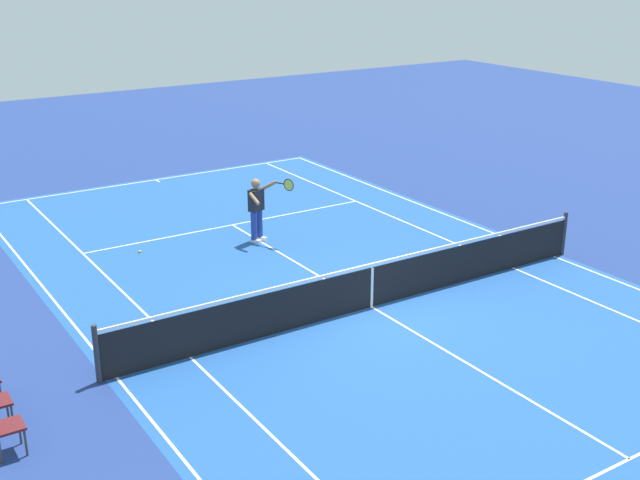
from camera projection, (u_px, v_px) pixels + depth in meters
name	position (u px, v px, depth m)	size (l,w,h in m)	color
ground_plane	(371.00, 307.00, 16.84)	(60.00, 60.00, 0.00)	navy
court_slab	(371.00, 307.00, 16.84)	(24.20, 11.40, 0.00)	#1E4C93
court_line_markings	(371.00, 307.00, 16.84)	(23.85, 11.05, 0.01)	white
tennis_net	(372.00, 285.00, 16.68)	(0.10, 11.70, 1.08)	#2D2D33
tennis_player_near	(258.00, 207.00, 20.38)	(0.92, 0.94, 1.70)	navy
tennis_ball	(140.00, 251.00, 19.87)	(0.07, 0.07, 0.07)	#CCE01E
spectator_chair_0	(2.00, 425.00, 11.69)	(0.44, 0.44, 0.88)	#38383D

